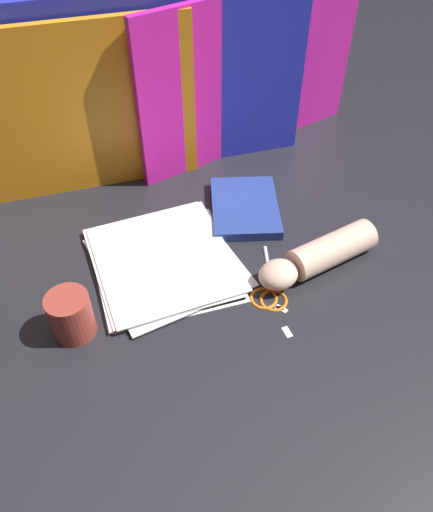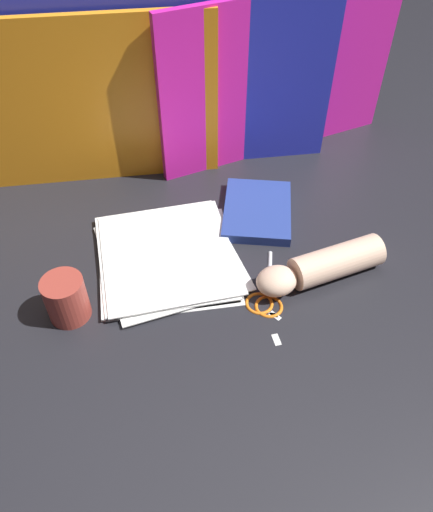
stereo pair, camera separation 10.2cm
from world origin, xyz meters
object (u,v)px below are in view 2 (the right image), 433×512
Objects in this scene: book_closed at (257,211)px; paper_stack at (167,256)px; mug at (66,299)px; scissors at (268,294)px; hand_forearm at (322,266)px.

paper_stack is at bearing -158.52° from book_closed.
book_closed is 0.49m from mug.
scissors is 0.13m from hand_forearm.
scissors is at bearing -40.55° from paper_stack.
mug reaches higher than hand_forearm.
hand_forearm is 0.52m from mug.
mug is (-0.40, 0.05, 0.04)m from scissors.
book_closed is 1.37× the size of scissors.
book_closed is at bearing 23.62° from mug.
hand_forearm is at bearing -73.57° from book_closed.
hand_forearm is (0.07, -0.23, 0.02)m from book_closed.
mug is (-0.45, -0.20, 0.04)m from book_closed.
hand_forearm is 3.06× the size of mug.
paper_stack is 3.51× the size of mug.
paper_stack is 1.32× the size of book_closed.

